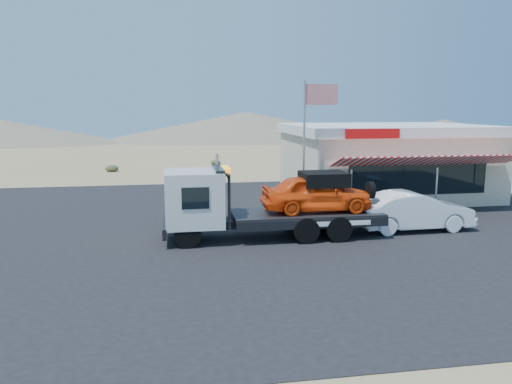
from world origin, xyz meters
The scene contains 7 objects.
ground centered at (0.00, 0.00, 0.00)m, with size 120.00×120.00×0.00m, color #9D8159.
asphalt_lot centered at (2.00, 3.00, 0.01)m, with size 32.00×24.00×0.02m, color black.
tow_truck centered at (2.38, 0.94, 1.45)m, with size 8.07×2.39×2.70m.
white_sedan centered at (8.31, 1.11, 0.79)m, with size 1.63×4.68×1.54m, color white.
jerky_store centered at (10.50, 8.97, 1.99)m, with size 10.40×9.97×3.90m.
flagpole centered at (4.93, 4.50, 3.76)m, with size 1.55×0.10×6.00m.
distant_hills centered at (-9.77, 55.14, 1.89)m, with size 126.00×48.00×4.20m.
Camera 1 is at (-1.08, -17.01, 4.87)m, focal length 35.00 mm.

